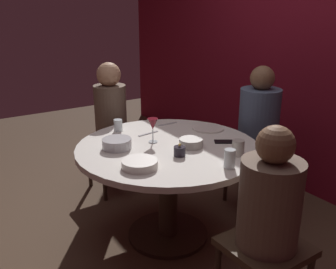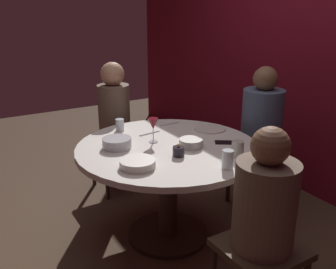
# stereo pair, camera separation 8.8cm
# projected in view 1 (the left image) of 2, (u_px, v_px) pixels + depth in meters

# --- Properties ---
(ground_plane) EXTENTS (8.00, 8.00, 0.00)m
(ground_plane) POSITION_uv_depth(u_px,v_px,m) (168.00, 235.00, 2.83)
(ground_plane) COLOR #4C3828
(back_wall) EXTENTS (6.00, 0.10, 2.60)m
(back_wall) POSITION_uv_depth(u_px,v_px,m) (315.00, 49.00, 3.19)
(back_wall) COLOR maroon
(back_wall) RESTS_ON ground
(dining_table) EXTENTS (1.28, 1.28, 0.73)m
(dining_table) POSITION_uv_depth(u_px,v_px,m) (168.00, 166.00, 2.64)
(dining_table) COLOR silver
(dining_table) RESTS_ON ground
(seated_diner_left) EXTENTS (0.40, 0.40, 1.19)m
(seated_diner_left) POSITION_uv_depth(u_px,v_px,m) (111.00, 114.00, 3.32)
(seated_diner_left) COLOR #3F2D1E
(seated_diner_left) RESTS_ON ground
(seated_diner_back) EXTENTS (0.40, 0.40, 1.21)m
(seated_diner_back) POSITION_uv_depth(u_px,v_px,m) (259.00, 123.00, 3.05)
(seated_diner_back) COLOR #3F2D1E
(seated_diner_back) RESTS_ON ground
(seated_diner_right) EXTENTS (0.40, 0.40, 1.12)m
(seated_diner_right) POSITION_uv_depth(u_px,v_px,m) (269.00, 206.00, 1.87)
(seated_diner_right) COLOR #3F2D1E
(seated_diner_right) RESTS_ON ground
(candle_holder) EXTENTS (0.08, 0.08, 0.09)m
(candle_holder) POSITION_uv_depth(u_px,v_px,m) (180.00, 151.00, 2.40)
(candle_holder) COLOR black
(candle_holder) RESTS_ON dining_table
(wine_glass) EXTENTS (0.08, 0.08, 0.18)m
(wine_glass) POSITION_uv_depth(u_px,v_px,m) (153.00, 125.00, 2.61)
(wine_glass) COLOR silver
(wine_glass) RESTS_ON dining_table
(dinner_plate) EXTENTS (0.25, 0.25, 0.01)m
(dinner_plate) POSITION_uv_depth(u_px,v_px,m) (208.00, 128.00, 2.93)
(dinner_plate) COLOR silver
(dinner_plate) RESTS_ON dining_table
(cell_phone) EXTENTS (0.14, 0.16, 0.01)m
(cell_phone) POSITION_uv_depth(u_px,v_px,m) (224.00, 142.00, 2.65)
(cell_phone) COLOR black
(cell_phone) RESTS_ON dining_table
(bowl_serving_large) EXTENTS (0.20, 0.20, 0.07)m
(bowl_serving_large) POSITION_uv_depth(u_px,v_px,m) (117.00, 144.00, 2.53)
(bowl_serving_large) COLOR #B7B7BC
(bowl_serving_large) RESTS_ON dining_table
(bowl_salad_center) EXTENTS (0.16, 0.16, 0.06)m
(bowl_salad_center) POSITION_uv_depth(u_px,v_px,m) (191.00, 143.00, 2.56)
(bowl_salad_center) COLOR #B2ADA3
(bowl_salad_center) RESTS_ON dining_table
(bowl_small_white) EXTENTS (0.22, 0.22, 0.05)m
(bowl_small_white) POSITION_uv_depth(u_px,v_px,m) (140.00, 164.00, 2.22)
(bowl_small_white) COLOR silver
(bowl_small_white) RESTS_ON dining_table
(cup_near_candle) EXTENTS (0.08, 0.08, 0.10)m
(cup_near_candle) POSITION_uv_depth(u_px,v_px,m) (238.00, 148.00, 2.40)
(cup_near_candle) COLOR #B2ADA3
(cup_near_candle) RESTS_ON dining_table
(cup_by_left_diner) EXTENTS (0.07, 0.07, 0.09)m
(cup_by_left_diner) POSITION_uv_depth(u_px,v_px,m) (118.00, 125.00, 2.87)
(cup_by_left_diner) COLOR silver
(cup_by_left_diner) RESTS_ON dining_table
(cup_by_right_diner) EXTENTS (0.07, 0.07, 0.12)m
(cup_by_right_diner) POSITION_uv_depth(u_px,v_px,m) (230.00, 158.00, 2.21)
(cup_by_right_diner) COLOR silver
(cup_by_right_diner) RESTS_ON dining_table
(fork_near_plate) EXTENTS (0.02, 0.18, 0.01)m
(fork_near_plate) POSITION_uv_depth(u_px,v_px,m) (167.00, 124.00, 3.05)
(fork_near_plate) COLOR #B7B7BC
(fork_near_plate) RESTS_ON dining_table
(knife_near_plate) EXTENTS (0.04, 0.18, 0.01)m
(knife_near_plate) POSITION_uv_depth(u_px,v_px,m) (148.00, 134.00, 2.82)
(knife_near_plate) COLOR #B7B7BC
(knife_near_plate) RESTS_ON dining_table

